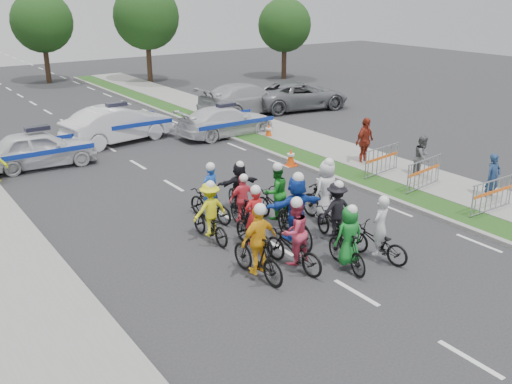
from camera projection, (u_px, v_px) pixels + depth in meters
ground at (356, 293)px, 12.98m from camera, size 90.00×90.00×0.00m
curb_right at (360, 187)px, 19.55m from camera, size 0.20×60.00×0.12m
grass_strip at (375, 184)px, 19.93m from camera, size 1.20×60.00×0.11m
sidewalk_right at (409, 174)px, 20.90m from camera, size 2.40×60.00×0.13m
sidewalk_left at (3, 283)px, 13.29m from camera, size 3.00×60.00×0.13m
rider_0 at (378, 238)px, 14.36m from camera, size 0.93×1.81×1.76m
rider_1 at (348, 244)px, 13.86m from camera, size 0.79×1.69×1.72m
rider_2 at (294, 242)px, 13.85m from camera, size 0.90×1.95×1.92m
rider_3 at (258, 250)px, 13.37m from camera, size 1.00×1.88×1.95m
rider_4 at (335, 218)px, 15.35m from camera, size 1.07×1.83×1.78m
rider_5 at (296, 214)px, 15.17m from camera, size 1.70×2.02×2.06m
rider_6 at (254, 228)px, 14.92m from camera, size 0.73×1.83×1.83m
rider_7 at (325, 198)px, 16.55m from camera, size 0.87×1.94×2.01m
rider_8 at (275, 201)px, 16.52m from camera, size 0.81×1.87×1.89m
rider_9 at (242, 207)px, 16.24m from camera, size 0.88×1.63×1.66m
rider_10 at (210, 217)px, 15.41m from camera, size 0.98×1.73×1.76m
rider_11 at (239, 190)px, 17.35m from camera, size 1.38×1.64×1.67m
rider_12 at (210, 201)px, 16.81m from camera, size 0.93×1.86×1.82m
police_car_0 at (40, 149)px, 21.75m from camera, size 4.33×2.07×1.43m
police_car_1 at (118, 124)px, 25.15m from camera, size 5.12×2.50×1.62m
police_car_2 at (226, 121)px, 26.34m from camera, size 4.67×1.90×1.35m
civilian_sedan at (246, 99)px, 30.77m from camera, size 5.89×2.96×1.64m
civilian_suv at (300, 95)px, 31.91m from camera, size 5.92×3.53×1.54m
spectator_0 at (493, 178)px, 18.28m from camera, size 0.61×0.43×1.56m
spectator_1 at (422, 157)px, 20.40m from camera, size 0.91×0.80×1.58m
spectator_2 at (365, 142)px, 21.88m from camera, size 1.16×0.67×1.86m
barrier_0 at (492, 197)px, 17.23m from camera, size 2.01×0.53×1.12m
barrier_1 at (424, 175)px, 19.22m from camera, size 2.05×0.76×1.12m
barrier_2 at (382, 162)px, 20.68m from camera, size 2.05×0.75×1.12m
cone_0 at (291, 157)px, 21.96m from camera, size 0.40×0.40×0.70m
cone_1 at (269, 131)px, 25.91m from camera, size 0.40×0.40×0.70m
tree_1 at (146, 17)px, 39.35m from camera, size 4.55×4.55×6.82m
tree_2 at (285, 25)px, 41.38m from camera, size 3.85×3.85×5.77m
tree_4 at (42, 22)px, 39.31m from camera, size 4.20×4.20×6.30m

